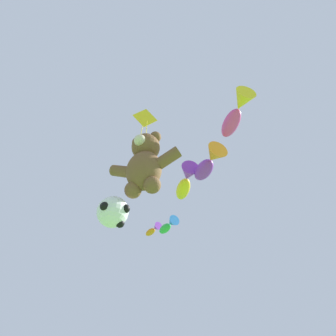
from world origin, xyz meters
TOP-DOWN VIEW (x-y plane):
  - teddy_bear_kite at (1.20, 5.90)m, footprint 2.40×1.06m
  - soccer_ball_kite at (0.34, 5.89)m, footprint 0.96×0.96m
  - fish_kite_magenta at (4.21, 6.95)m, footprint 1.67×2.03m
  - fish_kite_violet at (2.64, 8.70)m, footprint 1.86×1.95m
  - fish_kite_goldfin at (1.21, 9.88)m, footprint 1.86×2.43m
  - fish_kite_emerald at (-0.58, 12.10)m, footprint 1.51×1.35m
  - fish_kite_tangerine at (-2.30, 13.82)m, footprint 1.43×1.17m
  - diamond_kite at (-0.14, 7.94)m, footprint 1.05×0.81m

SIDE VIEW (x-z plane):
  - soccer_ball_kite at x=0.34m, z-range 5.20..6.09m
  - teddy_bear_kite at x=1.20m, z-range 5.99..8.42m
  - fish_kite_emerald at x=-0.58m, z-range 8.34..8.92m
  - fish_kite_violet at x=2.64m, z-range 8.66..9.51m
  - fish_kite_goldfin at x=1.21m, z-range 9.00..9.79m
  - fish_kite_magenta at x=4.21m, z-range 9.13..9.85m
  - fish_kite_tangerine at x=-2.30m, z-range 9.34..9.85m
  - diamond_kite at x=-0.14m, z-range 11.08..13.71m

